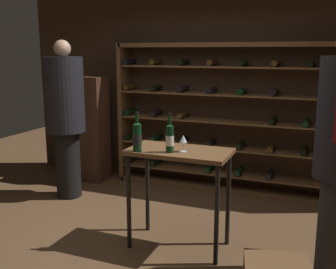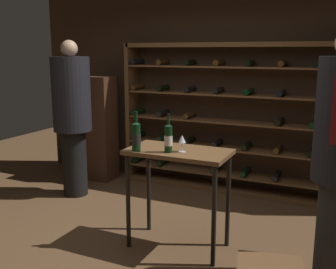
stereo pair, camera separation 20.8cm
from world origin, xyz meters
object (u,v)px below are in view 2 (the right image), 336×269
wine_bottle_green_slim (168,138)px  wine_bottle_black_capsule (136,136)px  tasting_table (178,165)px  display_cabinet (100,128)px  wine_rack (231,120)px  person_guest_plum_blouse (72,112)px  wine_glass_stemmed_left (182,140)px

wine_bottle_green_slim → wine_bottle_black_capsule: size_ratio=0.97×
tasting_table → display_cabinet: size_ratio=0.64×
tasting_table → display_cabinet: (-1.96, 1.52, -0.07)m
wine_rack → person_guest_plum_blouse: size_ratio=1.54×
wine_glass_stemmed_left → wine_bottle_green_slim: bearing=-148.5°
wine_rack → wine_bottle_green_slim: size_ratio=8.64×
tasting_table → wine_bottle_black_capsule: 0.50m
wine_rack → tasting_table: 1.80m
person_guest_plum_blouse → display_cabinet: (-0.09, 0.74, -0.36)m
wine_bottle_green_slim → wine_glass_stemmed_left: wine_bottle_green_slim is taller
wine_rack → person_guest_plum_blouse: (-1.86, -1.00, 0.13)m
tasting_table → display_cabinet: bearing=142.1°
tasting_table → display_cabinet: 2.48m
display_cabinet → wine_bottle_green_slim: 2.55m
person_guest_plum_blouse → wine_bottle_green_slim: size_ratio=5.63×
wine_bottle_green_slim → wine_bottle_black_capsule: 0.31m
display_cabinet → wine_glass_stemmed_left: bearing=-38.1°
wine_bottle_black_capsule → wine_glass_stemmed_left: size_ratio=2.35×
wine_rack → wine_bottle_black_capsule: (-0.34, -1.99, 0.13)m
tasting_table → wine_bottle_green_slim: size_ratio=2.72×
person_guest_plum_blouse → wine_bottle_green_slim: 2.03m
wine_bottle_black_capsule → wine_glass_stemmed_left: 0.43m
wine_bottle_green_slim → wine_bottle_black_capsule: wine_bottle_black_capsule is taller
wine_rack → wine_bottle_black_capsule: 2.03m
wine_rack → wine_bottle_black_capsule: bearing=-99.8°
tasting_table → display_cabinet: display_cabinet is taller
wine_rack → person_guest_plum_blouse: 2.12m
display_cabinet → wine_bottle_black_capsule: 2.39m
wine_rack → display_cabinet: wine_rack is taller
display_cabinet → wine_bottle_green_slim: bearing=-40.8°
wine_rack → wine_bottle_black_capsule: wine_rack is taller
wine_bottle_black_capsule → tasting_table: bearing=30.6°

